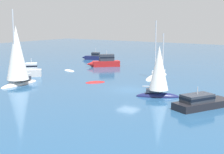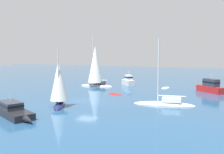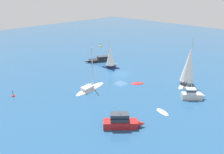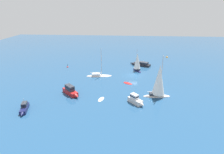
{
  "view_description": "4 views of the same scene",
  "coord_description": "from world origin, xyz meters",
  "px_view_note": "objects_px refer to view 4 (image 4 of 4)",
  "views": [
    {
      "loc": [
        -20.86,
        34.62,
        8.57
      ],
      "look_at": [
        3.22,
        -1.18,
        1.14
      ],
      "focal_mm": 54.14,
      "sensor_mm": 36.0,
      "label": 1
    },
    {
      "loc": [
        -30.86,
        -16.47,
        6.75
      ],
      "look_at": [
        6.6,
        -1.08,
        2.7
      ],
      "focal_mm": 41.42,
      "sensor_mm": 36.0,
      "label": 2
    },
    {
      "loc": [
        31.4,
        -34.64,
        18.43
      ],
      "look_at": [
        4.68,
        -7.64,
        2.77
      ],
      "focal_mm": 34.28,
      "sensor_mm": 36.0,
      "label": 3
    },
    {
      "loc": [
        54.51,
        -2.19,
        20.13
      ],
      "look_at": [
        7.75,
        -5.91,
        2.28
      ],
      "focal_mm": 30.46,
      "sensor_mm": 36.0,
      "label": 4
    }
  ],
  "objects_px": {
    "channel_buoy": "(167,57)",
    "launch_2": "(71,91)",
    "tender": "(101,99)",
    "mooring_buoy": "(68,67)",
    "yacht_1": "(159,82)",
    "skiff": "(128,83)",
    "sailboat": "(137,63)",
    "launch": "(136,100)",
    "powerboat": "(142,64)",
    "yacht": "(99,76)",
    "launch_1": "(24,108)"
  },
  "relations": [
    {
      "from": "skiff",
      "to": "channel_buoy",
      "type": "relative_size",
      "value": 1.87
    },
    {
      "from": "powerboat",
      "to": "sailboat",
      "type": "relative_size",
      "value": 1.0
    },
    {
      "from": "powerboat",
      "to": "sailboat",
      "type": "height_order",
      "value": "sailboat"
    },
    {
      "from": "sailboat",
      "to": "mooring_buoy",
      "type": "bearing_deg",
      "value": 58.31
    },
    {
      "from": "launch",
      "to": "yacht_1",
      "type": "distance_m",
      "value": 7.09
    },
    {
      "from": "yacht",
      "to": "tender",
      "type": "relative_size",
      "value": 3.23
    },
    {
      "from": "yacht",
      "to": "sailboat",
      "type": "height_order",
      "value": "yacht"
    },
    {
      "from": "launch",
      "to": "yacht",
      "type": "height_order",
      "value": "yacht"
    },
    {
      "from": "launch_1",
      "to": "tender",
      "type": "relative_size",
      "value": 1.79
    },
    {
      "from": "channel_buoy",
      "to": "skiff",
      "type": "bearing_deg",
      "value": -28.94
    },
    {
      "from": "powerboat",
      "to": "yacht",
      "type": "height_order",
      "value": "yacht"
    },
    {
      "from": "launch_1",
      "to": "tender",
      "type": "height_order",
      "value": "launch_1"
    },
    {
      "from": "channel_buoy",
      "to": "yacht_1",
      "type": "bearing_deg",
      "value": -13.9
    },
    {
      "from": "launch_1",
      "to": "launch_2",
      "type": "bearing_deg",
      "value": 122.04
    },
    {
      "from": "sailboat",
      "to": "powerboat",
      "type": "bearing_deg",
      "value": -45.5
    },
    {
      "from": "yacht",
      "to": "channel_buoy",
      "type": "height_order",
      "value": "yacht"
    },
    {
      "from": "yacht",
      "to": "launch_2",
      "type": "xyz_separation_m",
      "value": [
        12.95,
        -4.86,
        0.76
      ]
    },
    {
      "from": "launch",
      "to": "sailboat",
      "type": "relative_size",
      "value": 0.53
    },
    {
      "from": "skiff",
      "to": "yacht",
      "type": "bearing_deg",
      "value": 5.56
    },
    {
      "from": "launch_2",
      "to": "powerboat",
      "type": "bearing_deg",
      "value": 97.31
    },
    {
      "from": "launch_1",
      "to": "skiff",
      "type": "xyz_separation_m",
      "value": [
        -16.08,
        20.9,
        -0.62
      ]
    },
    {
      "from": "powerboat",
      "to": "launch_2",
      "type": "height_order",
      "value": "launch_2"
    },
    {
      "from": "yacht_1",
      "to": "channel_buoy",
      "type": "relative_size",
      "value": 6.35
    },
    {
      "from": "yacht",
      "to": "mooring_buoy",
      "type": "height_order",
      "value": "yacht"
    },
    {
      "from": "yacht",
      "to": "yacht_1",
      "type": "xyz_separation_m",
      "value": [
        12.39,
        15.72,
        3.51
      ]
    },
    {
      "from": "launch",
      "to": "launch_2",
      "type": "bearing_deg",
      "value": -144.36
    },
    {
      "from": "tender",
      "to": "channel_buoy",
      "type": "distance_m",
      "value": 44.57
    },
    {
      "from": "launch",
      "to": "launch_1",
      "type": "relative_size",
      "value": 0.83
    },
    {
      "from": "tender",
      "to": "sailboat",
      "type": "bearing_deg",
      "value": 171.94
    },
    {
      "from": "yacht",
      "to": "yacht_1",
      "type": "relative_size",
      "value": 0.86
    },
    {
      "from": "skiff",
      "to": "launch_2",
      "type": "height_order",
      "value": "launch_2"
    },
    {
      "from": "launch",
      "to": "sailboat",
      "type": "xyz_separation_m",
      "value": [
        -22.23,
        1.2,
        1.73
      ]
    },
    {
      "from": "channel_buoy",
      "to": "launch_2",
      "type": "bearing_deg",
      "value": -38.77
    },
    {
      "from": "skiff",
      "to": "sailboat",
      "type": "xyz_separation_m",
      "value": [
        -10.96,
        2.94,
        2.55
      ]
    },
    {
      "from": "yacht",
      "to": "channel_buoy",
      "type": "relative_size",
      "value": 5.44
    },
    {
      "from": "channel_buoy",
      "to": "mooring_buoy",
      "type": "relative_size",
      "value": 1.09
    },
    {
      "from": "tender",
      "to": "skiff",
      "type": "bearing_deg",
      "value": 163.92
    },
    {
      "from": "launch",
      "to": "tender",
      "type": "bearing_deg",
      "value": -141.85
    },
    {
      "from": "skiff",
      "to": "launch_2",
      "type": "xyz_separation_m",
      "value": [
        7.97,
        -13.61,
        0.91
      ]
    },
    {
      "from": "skiff",
      "to": "sailboat",
      "type": "distance_m",
      "value": 11.63
    },
    {
      "from": "powerboat",
      "to": "yacht_1",
      "type": "relative_size",
      "value": 0.73
    },
    {
      "from": "launch_1",
      "to": "yacht_1",
      "type": "relative_size",
      "value": 0.47
    },
    {
      "from": "powerboat",
      "to": "launch_2",
      "type": "relative_size",
      "value": 1.44
    },
    {
      "from": "launch",
      "to": "launch_2",
      "type": "xyz_separation_m",
      "value": [
        -3.3,
        -15.35,
        0.08
      ]
    },
    {
      "from": "powerboat",
      "to": "launch_2",
      "type": "distance_m",
      "value": 30.76
    },
    {
      "from": "yacht_1",
      "to": "channel_buoy",
      "type": "xyz_separation_m",
      "value": [
        -36.24,
        8.97,
        -3.65
      ]
    },
    {
      "from": "powerboat",
      "to": "skiff",
      "type": "xyz_separation_m",
      "value": [
        16.65,
        -4.82,
        -0.6
      ]
    },
    {
      "from": "sailboat",
      "to": "tender",
      "type": "bearing_deg",
      "value": 129.49
    },
    {
      "from": "tender",
      "to": "mooring_buoy",
      "type": "bearing_deg",
      "value": -131.95
    },
    {
      "from": "powerboat",
      "to": "yacht_1",
      "type": "distance_m",
      "value": 24.36
    }
  ]
}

